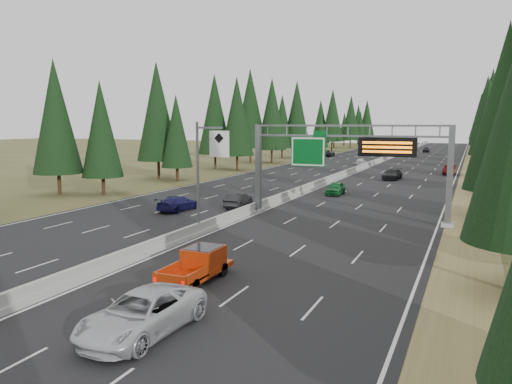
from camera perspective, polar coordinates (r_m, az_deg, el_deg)
road at (r=87.58m, az=11.81°, el=2.48°), size 32.00×260.00×0.08m
shoulder_right at (r=85.76m, az=23.53°, el=1.88°), size 3.60×260.00×0.06m
shoulder_left at (r=92.84m, az=0.98°, el=2.93°), size 3.60×260.00×0.06m
median_barrier at (r=87.54m, az=11.81°, el=2.72°), size 0.70×260.00×0.85m
sign_gantry at (r=41.32m, az=11.21°, el=3.94°), size 16.75×0.98×7.80m
hov_sign_pole at (r=35.03m, az=-5.89°, el=2.48°), size 2.80×0.50×8.00m
tree_row_right at (r=75.22m, az=26.94°, el=8.17°), size 12.26×238.41×18.93m
tree_row_left at (r=86.01m, az=-4.01°, el=8.67°), size 11.70×238.51×18.97m
silver_minivan at (r=19.81m, az=-12.88°, el=-13.36°), size 2.88×5.84×1.59m
red_pickup at (r=25.66m, az=-6.42°, el=-8.03°), size 1.78×4.98×1.62m
car_ahead_green at (r=56.42m, az=9.08°, el=0.43°), size 1.81×4.22×1.42m
car_ahead_dkred at (r=83.07m, az=21.27°, el=2.38°), size 1.97×4.71×1.52m
car_ahead_dkgrey at (r=73.50m, az=15.32°, el=1.98°), size 2.45×5.22×1.47m
car_ahead_white at (r=125.70m, az=17.05°, el=4.22°), size 2.72×5.19×1.40m
car_ahead_far at (r=146.47m, az=18.89°, el=4.63°), size 1.96×4.44×1.48m
car_onc_near at (r=47.21m, az=-2.04°, el=-0.93°), size 1.82×4.31×1.38m
car_onc_blue at (r=45.99m, az=-8.90°, el=-1.27°), size 2.22×4.83×1.37m
car_onc_white at (r=96.48m, az=11.93°, el=3.42°), size 2.00×4.45×1.48m
car_onc_far at (r=122.13m, az=8.26°, el=4.41°), size 2.81×5.51×1.49m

